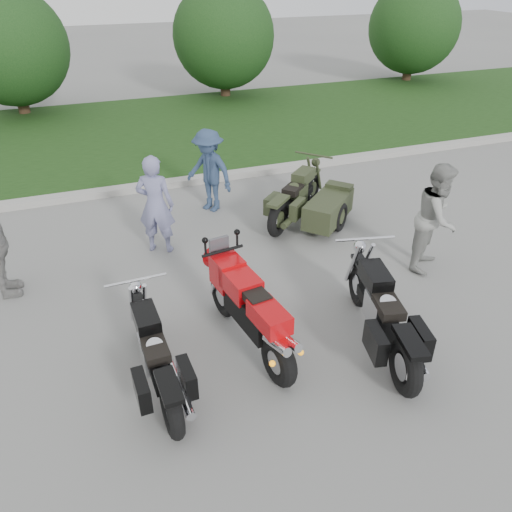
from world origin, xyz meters
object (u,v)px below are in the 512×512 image
object	(u,v)px
sportbike_red	(250,310)
cruiser_sidecar	(314,205)
person_denim	(209,171)
cruiser_left	(157,359)
person_stripe	(156,205)
person_grey	(437,217)
cruiser_right	(384,318)

from	to	relation	value
sportbike_red	cruiser_sidecar	xyz separation A→B (m)	(2.41, 3.01, -0.20)
person_denim	cruiser_left	bearing A→B (deg)	-57.97
sportbike_red	person_denim	xyz separation A→B (m)	(0.69, 4.40, 0.23)
person_stripe	person_grey	size ratio (longest dim) A/B	0.98
cruiser_right	cruiser_sidecar	xyz separation A→B (m)	(0.75, 3.62, -0.07)
cruiser_sidecar	person_stripe	size ratio (longest dim) A/B	1.17
person_denim	person_stripe	bearing A→B (deg)	-80.18
cruiser_left	cruiser_sidecar	world-z (taller)	cruiser_sidecar
cruiser_left	person_grey	bearing A→B (deg)	12.02
cruiser_left	person_grey	size ratio (longest dim) A/B	1.25
person_stripe	cruiser_left	bearing A→B (deg)	105.12
cruiser_left	cruiser_sidecar	distance (m)	4.99
sportbike_red	cruiser_left	xyz separation A→B (m)	(-1.31, -0.31, -0.18)
cruiser_left	person_stripe	xyz separation A→B (m)	(0.66, 3.38, 0.45)
person_stripe	person_grey	xyz separation A→B (m)	(4.25, -2.15, 0.02)
cruiser_sidecar	person_stripe	xyz separation A→B (m)	(-3.06, 0.06, 0.47)
cruiser_left	person_stripe	distance (m)	3.48
cruiser_sidecar	person_grey	bearing A→B (deg)	-12.19
cruiser_sidecar	person_stripe	bearing A→B (deg)	-133.13
cruiser_right	sportbike_red	bearing A→B (deg)	172.40
cruiser_sidecar	person_stripe	world-z (taller)	person_stripe
cruiser_left	cruiser_sidecar	bearing A→B (deg)	39.64
person_stripe	cruiser_right	bearing A→B (deg)	148.31
cruiser_right	cruiser_left	bearing A→B (deg)	-173.13
cruiser_right	person_denim	xyz separation A→B (m)	(-0.97, 5.01, 0.36)
cruiser_left	cruiser_sidecar	xyz separation A→B (m)	(3.72, 3.32, -0.02)
sportbike_red	person_grey	bearing A→B (deg)	5.78
cruiser_sidecar	person_denim	world-z (taller)	person_denim
cruiser_left	cruiser_sidecar	size ratio (longest dim) A/B	1.09
sportbike_red	cruiser_sidecar	size ratio (longest dim) A/B	1.07
cruiser_left	cruiser_right	size ratio (longest dim) A/B	0.92
cruiser_right	person_stripe	distance (m)	4.37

